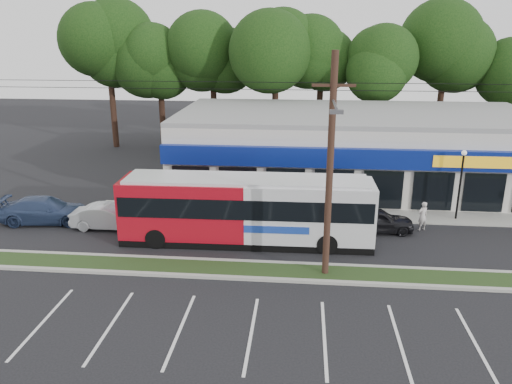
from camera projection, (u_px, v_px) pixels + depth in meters
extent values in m
plane|color=black|center=(258.00, 282.00, 22.34)|extent=(120.00, 120.00, 0.00)
cube|color=#1E3616|center=(260.00, 271.00, 23.27)|extent=(40.00, 1.60, 0.12)
cube|color=#9E9E93|center=(259.00, 279.00, 22.46)|extent=(40.00, 0.25, 0.14)
cube|color=#9E9E93|center=(262.00, 262.00, 24.07)|extent=(40.00, 0.25, 0.14)
cube|color=#9E9E93|center=(353.00, 215.00, 30.40)|extent=(32.00, 2.20, 0.10)
cube|color=beige|center=(353.00, 150.00, 36.23)|extent=(25.00, 12.00, 5.00)
cube|color=navy|center=(364.00, 159.00, 30.03)|extent=(25.00, 0.50, 1.20)
cube|color=black|center=(361.00, 189.00, 30.83)|extent=(24.00, 0.12, 2.40)
cube|color=yellow|center=(486.00, 162.00, 29.15)|extent=(6.00, 0.06, 0.70)
cube|color=gray|center=(356.00, 113.00, 35.42)|extent=(25.00, 12.00, 0.30)
cylinder|color=black|center=(330.00, 170.00, 21.48)|extent=(0.30, 0.30, 10.00)
cube|color=black|center=(334.00, 85.00, 20.37)|extent=(1.80, 0.12, 0.12)
cylinder|color=#59595E|center=(335.00, 104.00, 19.42)|extent=(0.10, 2.40, 0.10)
cube|color=#59595E|center=(337.00, 112.00, 18.22)|extent=(0.50, 0.25, 0.15)
cylinder|color=black|center=(261.00, 82.00, 20.61)|extent=(50.00, 0.02, 0.02)
cylinder|color=black|center=(261.00, 90.00, 20.71)|extent=(50.00, 0.02, 0.02)
cylinder|color=black|center=(460.00, 188.00, 29.07)|extent=(0.12, 0.12, 4.00)
sphere|color=silver|center=(464.00, 153.00, 28.42)|extent=(0.30, 0.30, 0.30)
cylinder|color=black|center=(116.00, 118.00, 47.54)|extent=(0.56, 0.56, 5.72)
sphere|color=black|center=(111.00, 57.00, 45.82)|extent=(6.76, 6.76, 6.76)
cylinder|color=black|center=(167.00, 119.00, 47.09)|extent=(0.56, 0.56, 5.72)
sphere|color=black|center=(164.00, 57.00, 45.37)|extent=(6.76, 6.76, 6.76)
cylinder|color=black|center=(220.00, 119.00, 46.63)|extent=(0.56, 0.56, 5.72)
sphere|color=black|center=(218.00, 58.00, 44.92)|extent=(6.76, 6.76, 6.76)
cylinder|color=black|center=(273.00, 120.00, 46.18)|extent=(0.56, 0.56, 5.72)
sphere|color=black|center=(274.00, 58.00, 44.47)|extent=(6.76, 6.76, 6.76)
cylinder|color=black|center=(327.00, 121.00, 45.73)|extent=(0.56, 0.56, 5.72)
sphere|color=black|center=(330.00, 58.00, 44.02)|extent=(6.76, 6.76, 6.76)
cylinder|color=black|center=(383.00, 122.00, 45.28)|extent=(0.56, 0.56, 5.72)
sphere|color=black|center=(388.00, 58.00, 43.56)|extent=(6.76, 6.76, 6.76)
cylinder|color=black|center=(439.00, 123.00, 44.83)|extent=(0.56, 0.56, 5.72)
sphere|color=black|center=(447.00, 59.00, 43.11)|extent=(6.76, 6.76, 6.76)
cylinder|color=black|center=(497.00, 124.00, 44.38)|extent=(0.56, 0.56, 5.72)
sphere|color=black|center=(507.00, 59.00, 42.66)|extent=(6.76, 6.76, 6.76)
cube|color=#A10C19|center=(185.00, 206.00, 26.37)|extent=(6.59, 2.83, 3.00)
cube|color=silver|center=(309.00, 210.00, 25.87)|extent=(6.59, 2.83, 3.00)
cube|color=black|center=(247.00, 237.00, 26.63)|extent=(13.14, 2.87, 0.38)
cube|color=black|center=(246.00, 202.00, 26.01)|extent=(12.88, 2.98, 1.04)
cube|color=black|center=(374.00, 208.00, 25.55)|extent=(0.09, 2.32, 1.53)
cube|color=#193899|center=(276.00, 230.00, 24.87)|extent=(3.28, 0.08, 0.38)
cube|color=silver|center=(246.00, 180.00, 25.64)|extent=(12.48, 2.64, 0.20)
cylinder|color=black|center=(156.00, 238.00, 25.70)|extent=(1.05, 0.32, 1.05)
cylinder|color=black|center=(168.00, 221.00, 28.07)|extent=(1.05, 0.32, 1.05)
cylinder|color=black|center=(327.00, 244.00, 25.03)|extent=(1.05, 0.32, 1.05)
cylinder|color=black|center=(325.00, 226.00, 27.39)|extent=(1.05, 0.32, 1.05)
imported|color=black|center=(377.00, 220.00, 27.78)|extent=(4.09, 1.87, 1.36)
imported|color=#ABB0B3|center=(109.00, 217.00, 28.23)|extent=(4.22, 1.49, 1.39)
imported|color=navy|center=(45.00, 210.00, 29.13)|extent=(5.39, 2.67, 1.51)
imported|color=beige|center=(423.00, 216.00, 27.95)|extent=(0.72, 0.63, 1.67)
imported|color=#B8A8A6|center=(304.00, 219.00, 27.59)|extent=(0.84, 0.69, 1.61)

